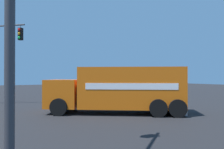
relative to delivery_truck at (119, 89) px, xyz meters
The scene contains 3 objects.
ground_plane 2.16m from the delivery_truck, 43.32° to the right, with size 100.00×100.00×0.00m, color black.
delivery_truck is the anchor object (origin of this frame).
traffic_light_primary 9.02m from the delivery_truck, 134.74° to the left, with size 2.31×2.89×6.31m.
Camera 1 is at (-12.65, 8.60, 2.25)m, focal length 35.80 mm.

